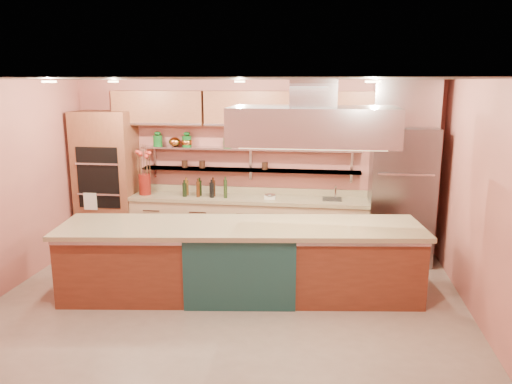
% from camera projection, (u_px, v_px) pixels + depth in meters
% --- Properties ---
extents(floor, '(6.00, 5.00, 0.02)m').
position_uv_depth(floor, '(224.00, 311.00, 6.18)').
color(floor, gray).
rests_on(floor, ground).
extents(ceiling, '(6.00, 5.00, 0.02)m').
position_uv_depth(ceiling, '(221.00, 79.00, 5.57)').
color(ceiling, black).
rests_on(ceiling, wall_back).
extents(wall_back, '(6.00, 0.04, 2.80)m').
position_uv_depth(wall_back, '(254.00, 166.00, 8.29)').
color(wall_back, '#B46355').
rests_on(wall_back, floor).
extents(wall_front, '(6.00, 0.04, 2.80)m').
position_uv_depth(wall_front, '(148.00, 284.00, 3.46)').
color(wall_front, '#B46355').
rests_on(wall_front, floor).
extents(wall_right, '(0.04, 5.00, 2.80)m').
position_uv_depth(wall_right, '(491.00, 210.00, 5.46)').
color(wall_right, '#B46355').
rests_on(wall_right, floor).
extents(oven_stack, '(0.95, 0.64, 2.30)m').
position_uv_depth(oven_stack, '(107.00, 180.00, 8.38)').
color(oven_stack, brown).
rests_on(oven_stack, floor).
extents(refrigerator, '(0.95, 0.72, 2.10)m').
position_uv_depth(refrigerator, '(401.00, 196.00, 7.69)').
color(refrigerator, slate).
rests_on(refrigerator, floor).
extents(back_counter, '(3.84, 0.64, 0.93)m').
position_uv_depth(back_counter, '(248.00, 225.00, 8.21)').
color(back_counter, tan).
rests_on(back_counter, floor).
extents(wall_shelf_lower, '(3.60, 0.26, 0.03)m').
position_uv_depth(wall_shelf_lower, '(250.00, 170.00, 8.18)').
color(wall_shelf_lower, '#B8BAC0').
rests_on(wall_shelf_lower, wall_back).
extents(wall_shelf_upper, '(3.60, 0.26, 0.03)m').
position_uv_depth(wall_shelf_upper, '(250.00, 149.00, 8.11)').
color(wall_shelf_upper, '#B8BAC0').
rests_on(wall_shelf_upper, wall_back).
extents(upper_cabinets, '(4.60, 0.36, 0.55)m').
position_uv_depth(upper_cabinets, '(252.00, 109.00, 7.91)').
color(upper_cabinets, brown).
rests_on(upper_cabinets, wall_back).
extents(range_hood, '(2.00, 1.00, 0.45)m').
position_uv_depth(range_hood, '(313.00, 125.00, 6.04)').
color(range_hood, '#B8BAC0').
rests_on(range_hood, ceiling).
extents(ceiling_downlights, '(4.00, 2.80, 0.02)m').
position_uv_depth(ceiling_downlights, '(225.00, 82.00, 5.77)').
color(ceiling_downlights, '#FFE5A5').
rests_on(ceiling_downlights, ceiling).
extents(island, '(4.68, 1.59, 0.96)m').
position_uv_depth(island, '(241.00, 260.00, 6.55)').
color(island, brown).
rests_on(island, floor).
extents(flower_vase, '(0.26, 0.26, 0.35)m').
position_uv_depth(flower_vase, '(145.00, 184.00, 8.27)').
color(flower_vase, maroon).
rests_on(flower_vase, back_counter).
extents(oil_bottle_cluster, '(0.83, 0.43, 0.26)m').
position_uv_depth(oil_bottle_cluster, '(206.00, 189.00, 8.13)').
color(oil_bottle_cluster, black).
rests_on(oil_bottle_cluster, back_counter).
extents(kitchen_scale, '(0.19, 0.15, 0.10)m').
position_uv_depth(kitchen_scale, '(270.00, 196.00, 8.00)').
color(kitchen_scale, silver).
rests_on(kitchen_scale, back_counter).
extents(bar_faucet, '(0.04, 0.04, 0.23)m').
position_uv_depth(bar_faucet, '(335.00, 192.00, 7.94)').
color(bar_faucet, silver).
rests_on(bar_faucet, back_counter).
extents(copper_kettle, '(0.23, 0.23, 0.16)m').
position_uv_depth(copper_kettle, '(175.00, 142.00, 8.26)').
color(copper_kettle, '#B7672A').
rests_on(copper_kettle, wall_shelf_upper).
extents(green_canister, '(0.15, 0.15, 0.16)m').
position_uv_depth(green_canister, '(228.00, 143.00, 8.14)').
color(green_canister, '#104D19').
rests_on(green_canister, wall_shelf_upper).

